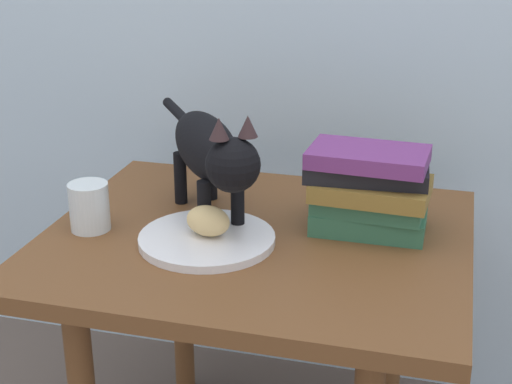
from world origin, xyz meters
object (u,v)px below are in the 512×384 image
object	(u,v)px
bread_roll	(208,221)
candle_jar	(90,209)
cat	(211,151)
side_table	(256,273)
plate	(207,239)
book_stack	(369,189)

from	to	relation	value
bread_roll	candle_jar	distance (m)	0.22
bread_roll	cat	xyz separation A→B (m)	(-0.02, 0.09, 0.09)
side_table	bread_roll	bearing A→B (deg)	-145.96
plate	cat	bearing A→B (deg)	102.47
bread_roll	book_stack	distance (m)	0.28
side_table	candle_jar	distance (m)	0.31
cat	book_stack	world-z (taller)	cat
plate	bread_roll	xyz separation A→B (m)	(0.00, 0.01, 0.03)
bread_roll	cat	size ratio (longest dim) A/B	0.20
book_stack	candle_jar	xyz separation A→B (m)	(-0.47, -0.12, -0.04)
side_table	book_stack	size ratio (longest dim) A/B	3.32
bread_roll	cat	bearing A→B (deg)	103.96
cat	plate	bearing A→B (deg)	-77.53
side_table	plate	size ratio (longest dim) A/B	3.15
cat	book_stack	distance (m)	0.28
cat	book_stack	bearing A→B (deg)	7.07
cat	candle_jar	distance (m)	0.23
cat	candle_jar	bearing A→B (deg)	-155.59
candle_jar	side_table	bearing A→B (deg)	10.03
plate	book_stack	bearing A→B (deg)	26.10
plate	side_table	bearing A→B (deg)	36.30
book_stack	candle_jar	size ratio (longest dim) A/B	2.58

